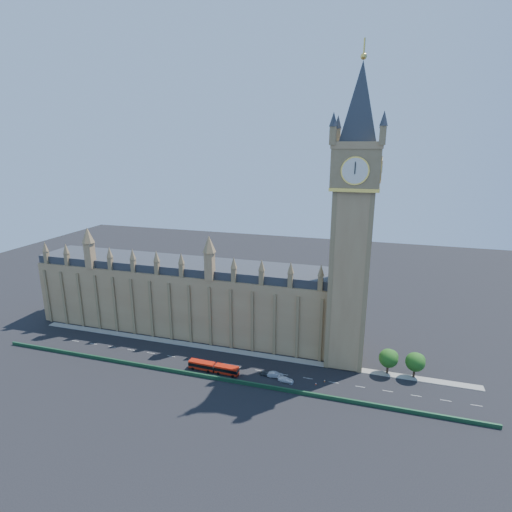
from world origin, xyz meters
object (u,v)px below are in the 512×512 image
(red_bus, at_px, (214,368))
(car_grey, at_px, (267,373))
(car_silver, at_px, (275,375))
(car_white, at_px, (286,380))

(red_bus, distance_m, car_grey, 17.43)
(car_grey, height_order, car_silver, car_silver)
(car_silver, bearing_deg, red_bus, 93.42)
(red_bus, relative_size, car_white, 3.42)
(red_bus, bearing_deg, car_silver, 9.85)
(car_white, bearing_deg, red_bus, 98.60)
(car_grey, xyz_separation_m, car_silver, (2.81, -0.12, 0.09))
(red_bus, xyz_separation_m, car_grey, (17.18, 2.79, -0.79))
(car_silver, distance_m, car_white, 4.03)
(car_grey, distance_m, car_silver, 2.81)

